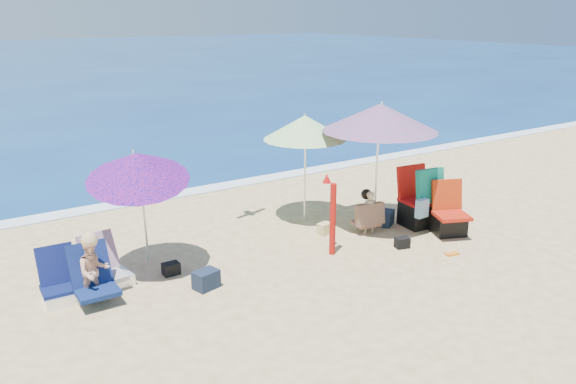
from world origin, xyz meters
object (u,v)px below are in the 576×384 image
person_center (369,213)px  furled_umbrella (332,211)px  umbrella_turquoise (380,117)px  camp_chair_right (420,204)px  umbrella_striped (305,127)px  person_left (93,271)px  chair_navy (61,287)px  chair_rainbow (107,272)px  umbrella_blue (137,166)px  camp_chair_left (449,219)px

person_center → furled_umbrella: bearing=-161.8°
umbrella_turquoise → camp_chair_right: bearing=-23.8°
umbrella_striped → camp_chair_right: umbrella_striped is taller
umbrella_turquoise → umbrella_striped: (-0.87, 1.12, -0.27)m
camp_chair_right → person_left: size_ratio=1.14×
furled_umbrella → person_left: furled_umbrella is taller
furled_umbrella → chair_navy: (-4.23, 0.78, -0.56)m
chair_rainbow → camp_chair_right: (5.77, -0.75, 0.22)m
umbrella_blue → person_center: (4.08, -0.60, -1.34)m
camp_chair_left → umbrella_blue: bearing=164.6°
umbrella_blue → camp_chair_right: size_ratio=1.79×
umbrella_striped → camp_chair_left: size_ratio=2.11×
umbrella_striped → person_left: size_ratio=2.04×
umbrella_turquoise → chair_rainbow: bearing=175.4°
umbrella_turquoise → camp_chair_left: umbrella_turquoise is taller
camp_chair_left → chair_rainbow: bearing=167.1°
umbrella_blue → person_left: 1.65m
chair_navy → chair_rainbow: (0.68, 0.11, 0.01)m
umbrella_turquoise → person_center: (-0.27, -0.11, -1.73)m
umbrella_striped → person_left: bearing=-165.4°
umbrella_turquoise → furled_umbrella: (-1.43, -0.49, -1.37)m
furled_umbrella → camp_chair_right: size_ratio=1.16×
umbrella_striped → umbrella_blue: bearing=-169.8°
furled_umbrella → person_left: bearing=173.2°
umbrella_striped → person_left: umbrella_striped is taller
umbrella_blue → camp_chair_right: (5.15, -0.85, -1.31)m
furled_umbrella → person_center: bearing=18.2°
umbrella_blue → camp_chair_left: size_ratio=2.11×
umbrella_striped → chair_navy: bearing=-170.2°
umbrella_blue → chair_rainbow: (-0.63, -0.10, -1.54)m
umbrella_turquoise → camp_chair_right: 1.91m
chair_rainbow → person_center: bearing=-6.1°
umbrella_turquoise → umbrella_striped: umbrella_turquoise is taller
chair_navy → camp_chair_left: 6.70m
chair_navy → person_left: (0.39, -0.32, 0.28)m
chair_rainbow → camp_chair_left: bearing=-12.9°
camp_chair_right → person_center: camp_chair_right is taller
chair_navy → person_center: bearing=-4.2°
chair_navy → camp_chair_right: (6.46, -0.64, 0.23)m
furled_umbrella → person_left: size_ratio=1.32×
umbrella_blue → furled_umbrella: umbrella_blue is taller
furled_umbrella → camp_chair_right: bearing=3.5°
umbrella_blue → person_left: size_ratio=2.04×
umbrella_turquoise → person_left: bearing=-179.7°
umbrella_striped → person_center: (0.60, -1.22, -1.46)m
person_left → furled_umbrella: bearing=-6.8°
person_center → umbrella_striped: bearing=116.1°
umbrella_striped → person_center: bearing=-63.9°
umbrella_turquoise → person_center: size_ratio=2.96×
person_left → umbrella_striped: bearing=14.6°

